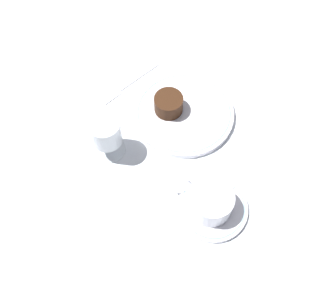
{
  "coord_description": "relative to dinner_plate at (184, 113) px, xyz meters",
  "views": [
    {
      "loc": [
        -0.33,
        0.35,
        0.76
      ],
      "look_at": [
        -0.04,
        0.08,
        0.04
      ],
      "focal_mm": 42.0,
      "sensor_mm": 36.0,
      "label": 1
    }
  ],
  "objects": [
    {
      "name": "ground_plane",
      "position": [
        -0.01,
        0.02,
        -0.01
      ],
      "size": [
        3.0,
        3.0,
        0.0
      ],
      "primitive_type": "plane",
      "color": "white"
    },
    {
      "name": "dinner_plate",
      "position": [
        0.0,
        0.0,
        0.0
      ],
      "size": [
        0.23,
        0.23,
        0.01
      ],
      "color": "white",
      "rests_on": "ground_plane"
    },
    {
      "name": "saucer",
      "position": [
        -0.2,
        0.12,
        -0.0
      ],
      "size": [
        0.14,
        0.14,
        0.01
      ],
      "color": "white",
      "rests_on": "ground_plane"
    },
    {
      "name": "coffee_cup",
      "position": [
        -0.2,
        0.12,
        0.03
      ],
      "size": [
        0.11,
        0.08,
        0.06
      ],
      "color": "white",
      "rests_on": "saucer"
    },
    {
      "name": "spoon",
      "position": [
        -0.15,
        0.11,
        0.0
      ],
      "size": [
        0.09,
        0.1,
        0.0
      ],
      "color": "silver",
      "rests_on": "saucer"
    },
    {
      "name": "wine_glass",
      "position": [
        0.05,
        0.18,
        0.06
      ],
      "size": [
        0.07,
        0.07,
        0.11
      ],
      "color": "silver",
      "rests_on": "ground_plane"
    },
    {
      "name": "fork",
      "position": [
        0.16,
        0.05,
        -0.01
      ],
      "size": [
        0.02,
        0.17,
        0.01
      ],
      "color": "silver",
      "rests_on": "ground_plane"
    },
    {
      "name": "dessert_cake",
      "position": [
        0.03,
        0.02,
        0.03
      ],
      "size": [
        0.07,
        0.07,
        0.04
      ],
      "color": "#381E0F",
      "rests_on": "dinner_plate"
    }
  ]
}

